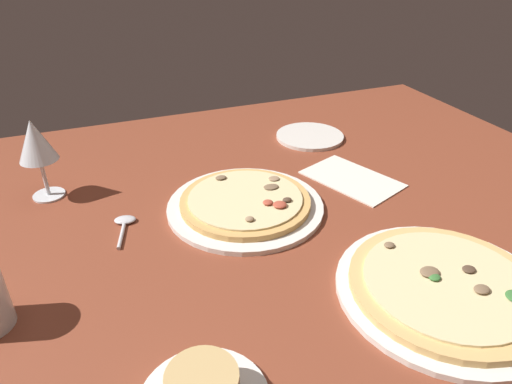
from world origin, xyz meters
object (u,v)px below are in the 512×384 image
(wine_glass_far, at_px, (35,143))
(side_plate, at_px, (310,136))
(pizza_side, at_px, (446,287))
(spoon, at_px, (124,224))
(pizza_main, at_px, (246,203))
(paper_menu, at_px, (352,179))

(wine_glass_far, bearing_deg, side_plate, -173.98)
(pizza_side, height_order, spoon, pizza_side)
(pizza_main, xyz_separation_m, wine_glass_far, (0.36, -0.19, 0.11))
(paper_menu, relative_size, spoon, 1.95)
(wine_glass_far, height_order, spoon, wine_glass_far)
(spoon, bearing_deg, side_plate, -155.18)
(pizza_main, distance_m, pizza_side, 0.39)
(side_plate, relative_size, paper_menu, 0.87)
(pizza_main, height_order, side_plate, pizza_main)
(wine_glass_far, xyz_separation_m, paper_menu, (-0.62, 0.17, -0.12))
(side_plate, bearing_deg, spoon, 24.82)
(wine_glass_far, xyz_separation_m, side_plate, (-0.64, -0.07, -0.11))
(pizza_side, bearing_deg, paper_menu, -99.72)
(side_plate, relative_size, spoon, 1.69)
(spoon, bearing_deg, paper_menu, 179.77)
(pizza_side, bearing_deg, side_plate, -97.71)
(wine_glass_far, bearing_deg, spoon, 127.70)
(pizza_side, relative_size, side_plate, 1.87)
(side_plate, bearing_deg, pizza_main, 43.32)
(pizza_side, height_order, wine_glass_far, wine_glass_far)
(side_plate, bearing_deg, pizza_side, 82.29)
(paper_menu, bearing_deg, pizza_main, -15.42)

